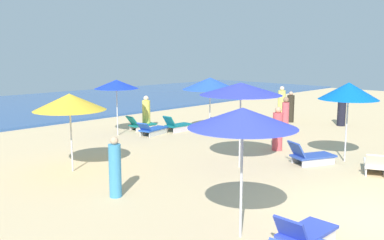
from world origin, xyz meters
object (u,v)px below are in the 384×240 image
umbrella_0 (349,91)px  lounge_chair_1_1 (305,233)px  lounge_chair_3_1 (141,125)px  lounge_chair_0_0 (375,164)px  lounge_chair_7_0 (177,125)px  beachgoer_1 (282,104)px  umbrella_3 (116,84)px  umbrella_1 (243,118)px  beachgoer_3 (278,130)px  umbrella_4 (241,89)px  beachgoer_5 (115,169)px  umbrella_7 (210,84)px  umbrella_2 (70,102)px  beachgoer_0 (291,108)px  beachgoer_7 (342,111)px  lounge_chair_0_1 (310,156)px  lounge_chair_7_1 (224,124)px  lounge_chair_3_0 (152,129)px  cooler_box_0 (245,121)px  beachgoer_4 (285,116)px  beachgoer_2 (146,113)px

umbrella_0 → lounge_chair_1_1: (-6.32, -2.08, -2.02)m
lounge_chair_3_1 → lounge_chair_0_0: bearing=-173.1°
lounge_chair_7_0 → beachgoer_1: bearing=-100.7°
umbrella_3 → lounge_chair_3_1: umbrella_3 is taller
umbrella_1 → beachgoer_3: bearing=27.4°
lounge_chair_1_1 → lounge_chair_0_0: bearing=-79.3°
umbrella_0 → umbrella_4: size_ratio=0.98×
lounge_chair_1_1 → beachgoer_5: size_ratio=0.88×
umbrella_0 → beachgoer_5: bearing=160.1°
umbrella_7 → umbrella_2: bearing=-171.2°
lounge_chair_1_1 → umbrella_1: bearing=25.1°
lounge_chair_0_0 → beachgoer_3: beachgoer_3 is taller
umbrella_1 → umbrella_0: bearing=8.3°
beachgoer_0 → beachgoer_7: size_ratio=0.97×
umbrella_2 → beachgoer_7: size_ratio=1.45×
beachgoer_3 → umbrella_7: bearing=47.0°
umbrella_1 → umbrella_7: (7.49, 7.46, -0.17)m
lounge_chair_0_1 → beachgoer_5: bearing=97.7°
lounge_chair_7_1 → beachgoer_3: beachgoer_3 is taller
lounge_chair_7_1 → umbrella_7: bearing=90.3°
umbrella_7 → lounge_chair_3_0: bearing=150.2°
cooler_box_0 → lounge_chair_0_1: bearing=-120.4°
umbrella_3 → lounge_chair_7_0: (2.35, -1.18, -1.89)m
lounge_chair_0_0 → umbrella_3: 10.34m
beachgoer_4 → cooler_box_0: 2.81m
beachgoer_3 → cooler_box_0: bearing=18.9°
umbrella_3 → umbrella_4: bearing=-92.9°
umbrella_1 → lounge_chair_7_0: umbrella_1 is taller
umbrella_7 → beachgoer_3: bearing=-102.4°
lounge_chair_0_0 → lounge_chair_3_1: bearing=-21.5°
umbrella_4 → lounge_chair_7_0: (2.69, 5.56, -2.14)m
umbrella_2 → beachgoer_4: umbrella_2 is taller
beachgoer_2 → beachgoer_5: size_ratio=1.01×
beachgoer_1 → cooler_box_0: bearing=57.4°
beachgoer_5 → beachgoer_2: bearing=-44.5°
beachgoer_1 → beachgoer_7: (0.15, -3.22, -0.06)m
lounge_chair_7_1 → beachgoer_3: bearing=156.6°
umbrella_0 → umbrella_2: 8.56m
lounge_chair_0_0 → lounge_chair_0_1: lounge_chair_0_1 is taller
beachgoer_0 → beachgoer_4: (-2.91, -1.49, 0.06)m
beachgoer_3 → umbrella_0: bearing=-116.2°
beachgoer_2 → beachgoer_7: size_ratio=0.95×
umbrella_1 → beachgoer_0: umbrella_1 is taller
lounge_chair_3_0 → beachgoer_4: 5.71m
umbrella_7 → umbrella_3: bearing=144.9°
umbrella_2 → umbrella_4: (3.80, -3.29, 0.34)m
umbrella_0 → beachgoer_7: 7.10m
lounge_chair_7_0 → lounge_chair_3_1: bearing=33.2°
umbrella_2 → lounge_chair_3_1: bearing=33.6°
lounge_chair_3_0 → beachgoer_4: beachgoer_4 is taller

